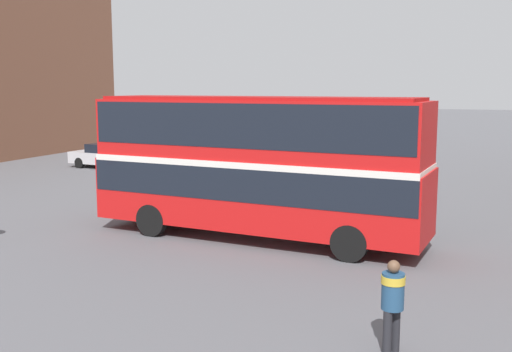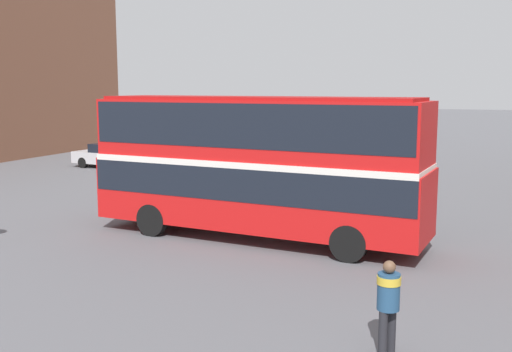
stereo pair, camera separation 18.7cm
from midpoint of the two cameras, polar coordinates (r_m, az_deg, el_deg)
The scene contains 4 objects.
ground_plane at distance 19.77m, azimuth -1.65°, elevation -5.68°, with size 240.00×240.00×0.00m, color #5B5B60.
double_decker_bus at distance 18.86m, azimuth 0.29°, elevation 1.70°, with size 10.97×3.56×4.54m.
pedestrian_foreground at distance 11.28m, azimuth 12.96°, elevation -11.20°, with size 0.58×0.58×1.76m.
parked_car_kerb_near at distance 37.02m, azimuth -13.57°, elevation 1.91°, with size 4.76×2.27×1.46m.
Camera 2 is at (7.51, -17.64, 4.84)m, focal length 42.00 mm.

